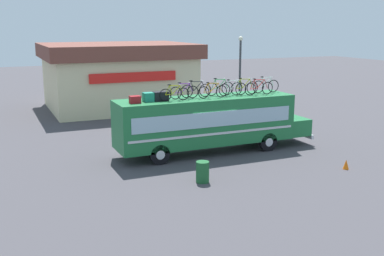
{
  "coord_description": "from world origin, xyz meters",
  "views": [
    {
      "loc": [
        -10.46,
        -22.01,
        6.81
      ],
      "look_at": [
        -0.79,
        0.0,
        1.44
      ],
      "focal_mm": 43.49,
      "sensor_mm": 36.0,
      "label": 1
    }
  ],
  "objects_px": {
    "bus": "(210,121)",
    "rooftop_bicycle_8": "(259,88)",
    "luggage_bag_3": "(161,96)",
    "street_lamp": "(240,77)",
    "rooftop_bicycle_1": "(174,94)",
    "trash_bin": "(203,172)",
    "luggage_bag_1": "(135,100)",
    "rooftop_bicycle_5": "(220,88)",
    "rooftop_bicycle_9": "(266,86)",
    "luggage_bag_2": "(148,97)",
    "rooftop_bicycle_7": "(244,88)",
    "rooftop_bicycle_2": "(184,92)",
    "rooftop_bicycle_4": "(213,91)",
    "traffic_cone": "(346,164)",
    "rooftop_bicycle_3": "(196,90)",
    "rooftop_bicycle_6": "(233,89)"
  },
  "relations": [
    {
      "from": "bus",
      "to": "rooftop_bicycle_8",
      "type": "bearing_deg",
      "value": -7.45
    },
    {
      "from": "luggage_bag_3",
      "to": "street_lamp",
      "type": "bearing_deg",
      "value": 33.94
    },
    {
      "from": "rooftop_bicycle_1",
      "to": "trash_bin",
      "type": "distance_m",
      "value": 4.9
    },
    {
      "from": "bus",
      "to": "street_lamp",
      "type": "xyz_separation_m",
      "value": [
        4.54,
        4.86,
        1.67
      ]
    },
    {
      "from": "luggage_bag_1",
      "to": "rooftop_bicycle_5",
      "type": "xyz_separation_m",
      "value": [
        4.96,
        0.62,
        0.22
      ]
    },
    {
      "from": "luggage_bag_3",
      "to": "rooftop_bicycle_9",
      "type": "height_order",
      "value": "rooftop_bicycle_9"
    },
    {
      "from": "luggage_bag_1",
      "to": "luggage_bag_2",
      "type": "bearing_deg",
      "value": 16.1
    },
    {
      "from": "bus",
      "to": "rooftop_bicycle_9",
      "type": "distance_m",
      "value": 3.95
    },
    {
      "from": "rooftop_bicycle_7",
      "to": "bus",
      "type": "bearing_deg",
      "value": -179.74
    },
    {
      "from": "rooftop_bicycle_2",
      "to": "rooftop_bicycle_1",
      "type": "bearing_deg",
      "value": -150.07
    },
    {
      "from": "luggage_bag_2",
      "to": "rooftop_bicycle_9",
      "type": "xyz_separation_m",
      "value": [
        7.05,
        0.25,
        0.17
      ]
    },
    {
      "from": "trash_bin",
      "to": "rooftop_bicycle_4",
      "type": "bearing_deg",
      "value": 58.73
    },
    {
      "from": "bus",
      "to": "rooftop_bicycle_1",
      "type": "xyz_separation_m",
      "value": [
        -2.21,
        -0.4,
        1.66
      ]
    },
    {
      "from": "luggage_bag_1",
      "to": "rooftop_bicycle_1",
      "type": "xyz_separation_m",
      "value": [
        2.03,
        -0.11,
        0.18
      ]
    },
    {
      "from": "rooftop_bicycle_1",
      "to": "luggage_bag_3",
      "type": "bearing_deg",
      "value": 154.13
    },
    {
      "from": "luggage_bag_1",
      "to": "traffic_cone",
      "type": "distance_m",
      "value": 10.69
    },
    {
      "from": "trash_bin",
      "to": "luggage_bag_2",
      "type": "bearing_deg",
      "value": 103.63
    },
    {
      "from": "luggage_bag_2",
      "to": "street_lamp",
      "type": "relative_size",
      "value": 0.08
    },
    {
      "from": "bus",
      "to": "rooftop_bicycle_7",
      "type": "relative_size",
      "value": 6.56
    },
    {
      "from": "luggage_bag_2",
      "to": "luggage_bag_3",
      "type": "xyz_separation_m",
      "value": [
        0.65,
        -0.02,
        0.01
      ]
    },
    {
      "from": "luggage_bag_1",
      "to": "rooftop_bicycle_7",
      "type": "height_order",
      "value": "rooftop_bicycle_7"
    },
    {
      "from": "bus",
      "to": "rooftop_bicycle_3",
      "type": "bearing_deg",
      "value": 166.92
    },
    {
      "from": "rooftop_bicycle_1",
      "to": "street_lamp",
      "type": "bearing_deg",
      "value": 37.93
    },
    {
      "from": "luggage_bag_1",
      "to": "luggage_bag_2",
      "type": "xyz_separation_m",
      "value": [
        0.76,
        0.22,
        0.05
      ]
    },
    {
      "from": "rooftop_bicycle_1",
      "to": "rooftop_bicycle_3",
      "type": "height_order",
      "value": "rooftop_bicycle_3"
    },
    {
      "from": "rooftop_bicycle_3",
      "to": "traffic_cone",
      "type": "distance_m",
      "value": 8.4
    },
    {
      "from": "rooftop_bicycle_3",
      "to": "traffic_cone",
      "type": "relative_size",
      "value": 3.73
    },
    {
      "from": "luggage_bag_2",
      "to": "rooftop_bicycle_1",
      "type": "distance_m",
      "value": 1.32
    },
    {
      "from": "rooftop_bicycle_3",
      "to": "rooftop_bicycle_9",
      "type": "height_order",
      "value": "rooftop_bicycle_9"
    },
    {
      "from": "rooftop_bicycle_2",
      "to": "rooftop_bicycle_6",
      "type": "distance_m",
      "value": 2.84
    },
    {
      "from": "rooftop_bicycle_1",
      "to": "trash_bin",
      "type": "height_order",
      "value": "rooftop_bicycle_1"
    },
    {
      "from": "rooftop_bicycle_3",
      "to": "traffic_cone",
      "type": "bearing_deg",
      "value": -45.78
    },
    {
      "from": "luggage_bag_1",
      "to": "street_lamp",
      "type": "xyz_separation_m",
      "value": [
        8.78,
        5.15,
        0.2
      ]
    },
    {
      "from": "rooftop_bicycle_7",
      "to": "trash_bin",
      "type": "relative_size",
      "value": 1.82
    },
    {
      "from": "rooftop_bicycle_1",
      "to": "street_lamp",
      "type": "xyz_separation_m",
      "value": [
        6.75,
        5.26,
        0.01
      ]
    },
    {
      "from": "luggage_bag_1",
      "to": "rooftop_bicycle_5",
      "type": "relative_size",
      "value": 0.31
    },
    {
      "from": "rooftop_bicycle_2",
      "to": "traffic_cone",
      "type": "height_order",
      "value": "rooftop_bicycle_2"
    },
    {
      "from": "rooftop_bicycle_8",
      "to": "trash_bin",
      "type": "xyz_separation_m",
      "value": [
        -5.23,
        -3.96,
        -2.95
      ]
    },
    {
      "from": "luggage_bag_2",
      "to": "rooftop_bicycle_1",
      "type": "height_order",
      "value": "rooftop_bicycle_1"
    },
    {
      "from": "rooftop_bicycle_4",
      "to": "rooftop_bicycle_7",
      "type": "relative_size",
      "value": 0.98
    },
    {
      "from": "trash_bin",
      "to": "traffic_cone",
      "type": "distance_m",
      "value": 7.2
    },
    {
      "from": "rooftop_bicycle_3",
      "to": "rooftop_bicycle_7",
      "type": "height_order",
      "value": "rooftop_bicycle_7"
    },
    {
      "from": "rooftop_bicycle_3",
      "to": "luggage_bag_3",
      "type": "bearing_deg",
      "value": -172.49
    },
    {
      "from": "luggage_bag_1",
      "to": "street_lamp",
      "type": "relative_size",
      "value": 0.09
    },
    {
      "from": "bus",
      "to": "rooftop_bicycle_2",
      "type": "distance_m",
      "value": 2.25
    },
    {
      "from": "luggage_bag_3",
      "to": "bus",
      "type": "bearing_deg",
      "value": 2.02
    },
    {
      "from": "traffic_cone",
      "to": "street_lamp",
      "type": "xyz_separation_m",
      "value": [
        -0.13,
        10.25,
        3.18
      ]
    },
    {
      "from": "street_lamp",
      "to": "rooftop_bicycle_6",
      "type": "bearing_deg",
      "value": -123.29
    },
    {
      "from": "luggage_bag_1",
      "to": "rooftop_bicycle_1",
      "type": "distance_m",
      "value": 2.04
    },
    {
      "from": "luggage_bag_3",
      "to": "rooftop_bicycle_7",
      "type": "relative_size",
      "value": 0.44
    }
  ]
}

